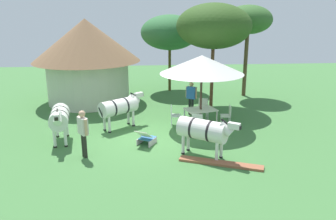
{
  "coord_description": "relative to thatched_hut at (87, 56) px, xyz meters",
  "views": [
    {
      "loc": [
        -0.24,
        -12.95,
        5.03
      ],
      "look_at": [
        0.81,
        0.48,
        1.0
      ],
      "focal_mm": 36.82,
      "sensor_mm": 36.0,
      "label": 1
    }
  ],
  "objects": [
    {
      "name": "patio_chair_east_end",
      "position": [
        5.77,
        -3.28,
        -2.01
      ],
      "size": [
        0.53,
        0.52,
        0.9
      ],
      "rotation": [
        0.0,
        0.0,
        -3.41
      ],
      "color": "silver",
      "rests_on": "ground_plane"
    },
    {
      "name": "zebra_nearest_camera",
      "position": [
        1.93,
        -4.51,
        -1.59
      ],
      "size": [
        1.94,
        1.66,
        1.48
      ],
      "rotation": [
        0.0,
        0.0,
        5.39
      ],
      "color": "silver",
      "rests_on": "ground_plane"
    },
    {
      "name": "striped_lounge_chair",
      "position": [
        3.01,
        -6.49,
        -2.28
      ],
      "size": [
        0.86,
        0.95,
        0.64
      ],
      "rotation": [
        0.0,
        0.0,
        5.76
      ],
      "color": "teal",
      "rests_on": "ground_plane"
    },
    {
      "name": "acacia_tree_right_background",
      "position": [
        8.92,
        0.7,
        1.8
      ],
      "size": [
        2.68,
        2.68,
        5.18
      ],
      "color": "brown",
      "rests_on": "ground_plane"
    },
    {
      "name": "patio_chair_near_lawn",
      "position": [
        4.27,
        -4.35,
        -2.01
      ],
      "size": [
        0.45,
        0.47,
        0.9
      ],
      "rotation": [
        0.0,
        0.0,
        -1.64
      ],
      "color": "white",
      "rests_on": "ground_plane"
    },
    {
      "name": "ground_plane",
      "position": [
        3.13,
        -5.81,
        -2.54
      ],
      "size": [
        36.0,
        36.0,
        0.0
      ],
      "primitive_type": "plane",
      "color": "#40753B"
    },
    {
      "name": "patio_dining_table",
      "position": [
        5.46,
        -4.42,
        -1.88
      ],
      "size": [
        1.52,
        1.28,
        0.74
      ],
      "rotation": [
        0.0,
        0.0,
        0.29
      ],
      "color": "silver",
      "rests_on": "ground_plane"
    },
    {
      "name": "acacia_tree_far_lawn",
      "position": [
        4.65,
        2.34,
        1.04
      ],
      "size": [
        3.5,
        3.5,
        4.63
      ],
      "color": "#4A401A",
      "rests_on": "ground_plane"
    },
    {
      "name": "zebra_by_umbrella",
      "position": [
        5.0,
        -7.74,
        -1.57
      ],
      "size": [
        2.05,
        1.62,
        1.5
      ],
      "rotation": [
        0.0,
        0.0,
        4.09
      ],
      "color": "silver",
      "rests_on": "ground_plane"
    },
    {
      "name": "shade_umbrella",
      "position": [
        5.46,
        -4.42,
        0.17
      ],
      "size": [
        3.58,
        3.58,
        3.1
      ],
      "color": "#452E25",
      "rests_on": "ground_plane"
    },
    {
      "name": "acacia_tree_behind_hut",
      "position": [
        6.53,
        -1.48,
        1.6
      ],
      "size": [
        3.74,
        3.74,
        5.26
      ],
      "color": "brown",
      "rests_on": "ground_plane"
    },
    {
      "name": "standing_watcher",
      "position": [
        0.86,
        -7.47,
        -1.52
      ],
      "size": [
        0.43,
        0.52,
        1.69
      ],
      "rotation": [
        0.0,
        0.0,
        -0.99
      ],
      "color": "black",
      "rests_on": "ground_plane"
    },
    {
      "name": "guest_beside_umbrella",
      "position": [
        5.26,
        -2.83,
        -1.56
      ],
      "size": [
        0.51,
        0.4,
        1.62
      ],
      "rotation": [
        0.0,
        0.0,
        5.73
      ],
      "color": "black",
      "rests_on": "ground_plane"
    },
    {
      "name": "thatched_hut",
      "position": [
        0.0,
        0.0,
        0.0
      ],
      "size": [
        5.71,
        5.71,
        4.48
      ],
      "rotation": [
        0.0,
        0.0,
        5.86
      ],
      "color": "beige",
      "rests_on": "ground_plane"
    },
    {
      "name": "zebra_toward_hut",
      "position": [
        -0.26,
        -6.0,
        -1.54
      ],
      "size": [
        0.91,
        2.17,
        1.53
      ],
      "rotation": [
        0.0,
        0.0,
        3.29
      ],
      "color": "silver",
      "rests_on": "ground_plane"
    },
    {
      "name": "patio_chair_near_hut",
      "position": [
        6.63,
        -4.56,
        -2.01
      ],
      "size": [
        0.47,
        0.48,
        0.9
      ],
      "rotation": [
        0.0,
        0.0,
        1.46
      ],
      "color": "white",
      "rests_on": "ground_plane"
    },
    {
      "name": "brick_patio_kerb",
      "position": [
        5.46,
        -8.44,
        -2.5
      ],
      "size": [
        2.73,
        1.37,
        0.08
      ],
      "primitive_type": "cube",
      "rotation": [
        0.0,
        0.0,
        2.76
      ],
      "color": "#99583B",
      "rests_on": "ground_plane"
    },
    {
      "name": "patio_chair_west_end",
      "position": [
        5.13,
        -5.56,
        -2.01
      ],
      "size": [
        0.54,
        0.52,
        0.9
      ],
      "rotation": [
        0.0,
        0.0,
        -0.28
      ],
      "color": "silver",
      "rests_on": "ground_plane"
    }
  ]
}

